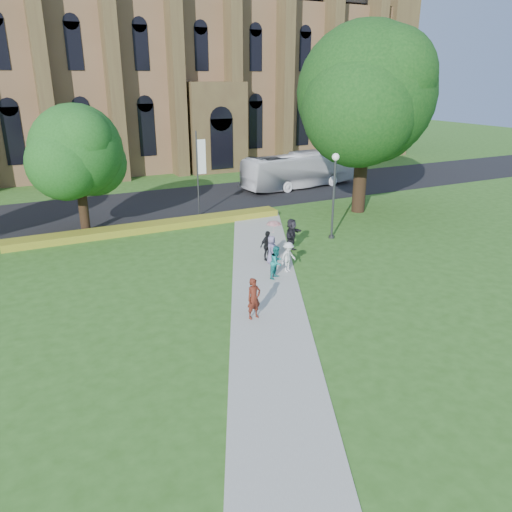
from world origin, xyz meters
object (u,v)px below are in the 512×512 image
large_tree (366,94)px  tour_coach (299,170)px  pedestrian_0 (254,298)px  streetlamp (334,186)px

large_tree → tour_coach: (0.50, 9.24, -6.79)m
pedestrian_0 → tour_coach: bearing=45.8°
streetlamp → pedestrian_0: size_ratio=2.98×
streetlamp → tour_coach: size_ratio=0.47×
streetlamp → large_tree: (5.50, 4.50, 5.07)m
streetlamp → pedestrian_0: bearing=-140.2°
large_tree → tour_coach: large_tree is taller
streetlamp → pedestrian_0: streetlamp is taller
streetlamp → large_tree: size_ratio=0.40×
large_tree → tour_coach: bearing=86.9°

